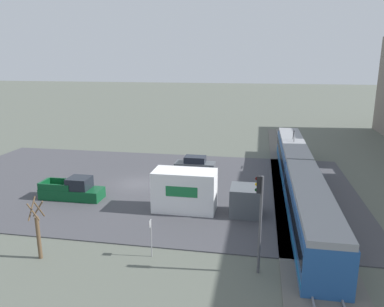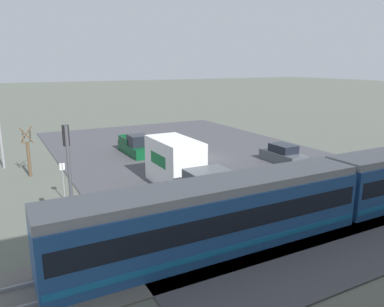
{
  "view_description": "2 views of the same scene",
  "coord_description": "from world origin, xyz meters",
  "px_view_note": "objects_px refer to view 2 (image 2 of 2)",
  "views": [
    {
      "loc": [
        33.09,
        11.45,
        11.87
      ],
      "look_at": [
        -0.43,
        5.36,
        3.26
      ],
      "focal_mm": 35.0,
      "sensor_mm": 36.0,
      "label": 1
    },
    {
      "loc": [
        16.41,
        28.85,
        8.46
      ],
      "look_at": [
        3.55,
        4.77,
        1.89
      ],
      "focal_mm": 35.0,
      "sensor_mm": 36.0,
      "label": 2
    }
  ],
  "objects_px": {
    "light_rail_tram": "(337,190)",
    "box_truck": "(182,168)",
    "no_parking_sign": "(63,178)",
    "pickup_truck": "(136,146)",
    "sedan_car_0": "(283,155)",
    "street_tree": "(28,154)",
    "traffic_light_pole": "(69,170)"
  },
  "relations": [
    {
      "from": "pickup_truck",
      "to": "no_parking_sign",
      "type": "bearing_deg",
      "value": 48.98
    },
    {
      "from": "box_truck",
      "to": "sedan_car_0",
      "type": "bearing_deg",
      "value": -168.5
    },
    {
      "from": "box_truck",
      "to": "pickup_truck",
      "type": "distance_m",
      "value": 11.28
    },
    {
      "from": "light_rail_tram",
      "to": "sedan_car_0",
      "type": "relative_size",
      "value": 7.34
    },
    {
      "from": "no_parking_sign",
      "to": "traffic_light_pole",
      "type": "bearing_deg",
      "value": 84.22
    },
    {
      "from": "light_rail_tram",
      "to": "no_parking_sign",
      "type": "bearing_deg",
      "value": -37.36
    },
    {
      "from": "pickup_truck",
      "to": "traffic_light_pole",
      "type": "height_order",
      "value": "traffic_light_pole"
    },
    {
      "from": "light_rail_tram",
      "to": "traffic_light_pole",
      "type": "relative_size",
      "value": 5.46
    },
    {
      "from": "traffic_light_pole",
      "to": "street_tree",
      "type": "distance_m",
      "value": 13.25
    },
    {
      "from": "light_rail_tram",
      "to": "no_parking_sign",
      "type": "xyz_separation_m",
      "value": [
        13.04,
        -9.95,
        -0.15
      ]
    },
    {
      "from": "light_rail_tram",
      "to": "street_tree",
      "type": "relative_size",
      "value": 8.15
    },
    {
      "from": "light_rail_tram",
      "to": "traffic_light_pole",
      "type": "height_order",
      "value": "traffic_light_pole"
    },
    {
      "from": "light_rail_tram",
      "to": "traffic_light_pole",
      "type": "bearing_deg",
      "value": -14.43
    },
    {
      "from": "sedan_car_0",
      "to": "no_parking_sign",
      "type": "relative_size",
      "value": 1.77
    },
    {
      "from": "pickup_truck",
      "to": "sedan_car_0",
      "type": "height_order",
      "value": "pickup_truck"
    },
    {
      "from": "street_tree",
      "to": "pickup_truck",
      "type": "bearing_deg",
      "value": -163.76
    },
    {
      "from": "sedan_car_0",
      "to": "street_tree",
      "type": "distance_m",
      "value": 20.74
    },
    {
      "from": "traffic_light_pole",
      "to": "no_parking_sign",
      "type": "height_order",
      "value": "traffic_light_pole"
    },
    {
      "from": "sedan_car_0",
      "to": "box_truck",
      "type": "bearing_deg",
      "value": 11.5
    },
    {
      "from": "sedan_car_0",
      "to": "pickup_truck",
      "type": "bearing_deg",
      "value": -41.66
    },
    {
      "from": "box_truck",
      "to": "no_parking_sign",
      "type": "distance_m",
      "value": 7.66
    },
    {
      "from": "light_rail_tram",
      "to": "street_tree",
      "type": "height_order",
      "value": "light_rail_tram"
    },
    {
      "from": "pickup_truck",
      "to": "sedan_car_0",
      "type": "distance_m",
      "value": 13.55
    },
    {
      "from": "box_truck",
      "to": "street_tree",
      "type": "distance_m",
      "value": 12.23
    },
    {
      "from": "box_truck",
      "to": "street_tree",
      "type": "relative_size",
      "value": 2.18
    },
    {
      "from": "pickup_truck",
      "to": "street_tree",
      "type": "xyz_separation_m",
      "value": [
        9.64,
        2.81,
        0.95
      ]
    },
    {
      "from": "light_rail_tram",
      "to": "pickup_truck",
      "type": "distance_m",
      "value": 20.02
    },
    {
      "from": "light_rail_tram",
      "to": "pickup_truck",
      "type": "height_order",
      "value": "light_rail_tram"
    },
    {
      "from": "traffic_light_pole",
      "to": "no_parking_sign",
      "type": "distance_m",
      "value": 6.84
    },
    {
      "from": "box_truck",
      "to": "sedan_car_0",
      "type": "distance_m",
      "value": 11.16
    },
    {
      "from": "light_rail_tram",
      "to": "box_truck",
      "type": "bearing_deg",
      "value": -55.72
    },
    {
      "from": "sedan_car_0",
      "to": "traffic_light_pole",
      "type": "xyz_separation_m",
      "value": [
        19.01,
        6.89,
        2.98
      ]
    }
  ]
}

